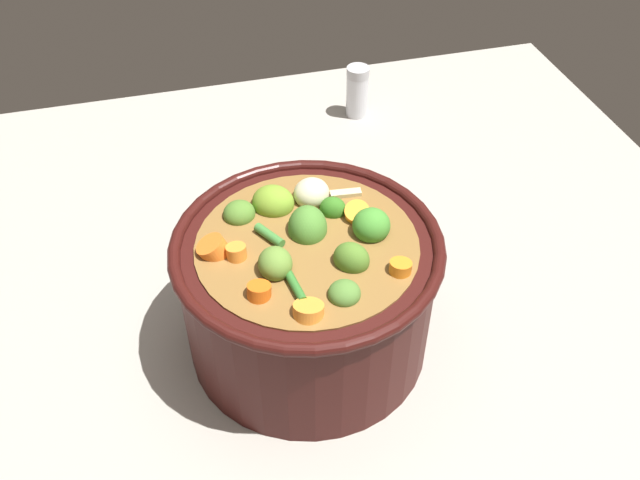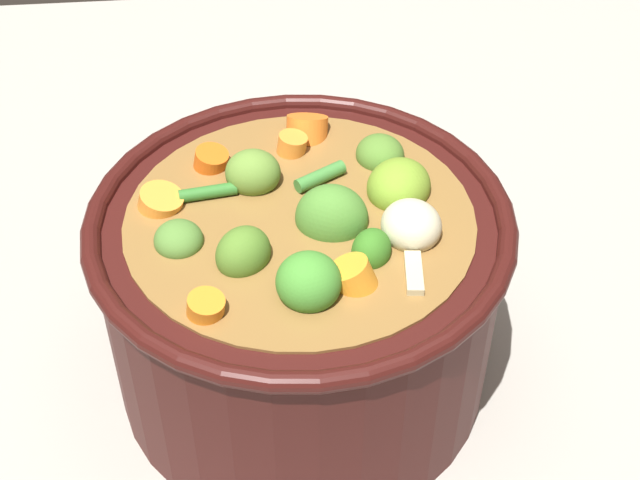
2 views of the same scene
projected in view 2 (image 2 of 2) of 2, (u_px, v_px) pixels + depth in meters
ground_plane at (303, 368)px, 0.65m from camera, size 1.10×1.10×0.00m
cooking_pot at (302, 292)px, 0.60m from camera, size 0.26×0.26×0.16m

